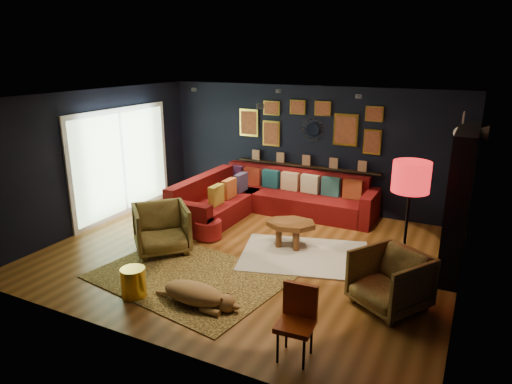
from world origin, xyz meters
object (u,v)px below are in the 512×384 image
at_px(floor_lamp, 411,182).
at_px(orange_chair, 297,316).
at_px(armchair_right, 390,278).
at_px(dog, 194,290).
at_px(coffee_table, 291,226).
at_px(sectional, 263,200).
at_px(gold_stool, 134,283).
at_px(armchair_left, 161,226).
at_px(pouf, 208,229).

bearing_deg(floor_lamp, orange_chair, -109.80).
distance_m(orange_chair, floor_lamp, 2.51).
bearing_deg(armchair_right, dog, -122.65).
distance_m(coffee_table, dog, 2.39).
bearing_deg(sectional, gold_stool, -91.97).
xyz_separation_m(armchair_right, dog, (-2.34, -1.09, -0.21)).
bearing_deg(gold_stool, armchair_left, 113.03).
height_order(armchair_left, floor_lamp, floor_lamp).
bearing_deg(dog, gold_stool, -165.92).
xyz_separation_m(armchair_left, dog, (1.45, -1.20, -0.23)).
height_order(coffee_table, orange_chair, orange_chair).
distance_m(sectional, gold_stool, 3.81).
xyz_separation_m(armchair_left, floor_lamp, (3.84, 0.55, 1.12)).
height_order(sectional, armchair_left, armchair_left).
bearing_deg(armchair_left, gold_stool, -113.43).
bearing_deg(gold_stool, coffee_table, 63.18).
relative_size(orange_chair, dog, 0.66).
relative_size(armchair_left, orange_chair, 1.07).
distance_m(coffee_table, pouf, 1.52).
bearing_deg(gold_stool, sectional, 88.03).
xyz_separation_m(gold_stool, floor_lamp, (3.25, 1.95, 1.36)).
bearing_deg(coffee_table, dog, -100.36).
distance_m(sectional, orange_chair, 4.63).
height_order(coffee_table, armchair_left, armchair_left).
relative_size(sectional, gold_stool, 8.07).
height_order(armchair_right, floor_lamp, floor_lamp).
bearing_deg(armchair_left, coffee_table, -15.22).
relative_size(armchair_right, dog, 0.67).
bearing_deg(armchair_right, sectional, 172.91).
bearing_deg(armchair_right, armchair_left, -149.33).
bearing_deg(dog, coffee_table, 80.46).
height_order(pouf, armchair_right, armchair_right).
relative_size(sectional, orange_chair, 4.09).
xyz_separation_m(sectional, dog, (0.73, -3.61, -0.11)).
xyz_separation_m(gold_stool, dog, (0.86, 0.20, 0.00)).
relative_size(gold_stool, orange_chair, 0.51).
relative_size(sectional, pouf, 7.10).
bearing_deg(armchair_right, coffee_table, 179.08).
bearing_deg(armchair_left, pouf, 16.35).
relative_size(sectional, floor_lamp, 1.84).
distance_m(sectional, armchair_right, 3.97).
bearing_deg(armchair_right, gold_stool, -125.64).
xyz_separation_m(pouf, gold_stool, (0.19, -2.20, 0.03)).
height_order(gold_stool, orange_chair, orange_chair).
height_order(sectional, armchair_right, sectional).
bearing_deg(coffee_table, floor_lamp, -16.82).
distance_m(coffee_table, orange_chair, 2.97).
relative_size(gold_stool, floor_lamp, 0.23).
bearing_deg(dog, armchair_left, 141.30).
bearing_deg(pouf, gold_stool, -85.19).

